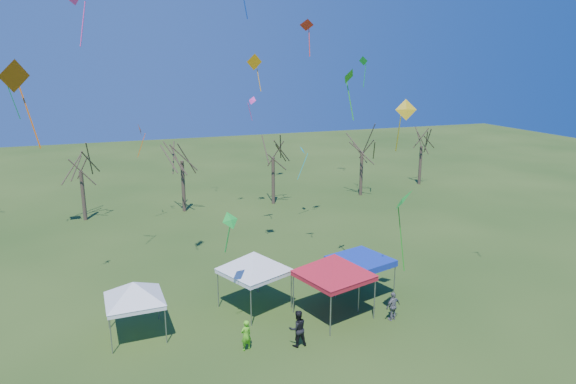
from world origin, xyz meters
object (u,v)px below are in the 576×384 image
object	(u,v)px
tree_5	(422,132)
person_grey	(393,306)
tent_red	(334,258)
tent_white_west	(133,286)
person_green	(246,335)
person_dark	(298,328)
tree_4	(363,136)
tree_1	(79,153)
tent_blue	(360,261)
tree_3	(273,140)
tree_2	(181,142)
tent_white_mid	(254,256)

from	to	relation	value
tree_5	person_grey	xyz separation A→B (m)	(-19.04, -25.75, -4.95)
tent_red	person_grey	size ratio (longest dim) A/B	2.82
person_grey	tent_white_west	bearing A→B (deg)	-26.51
person_green	person_dark	size ratio (longest dim) A/B	0.84
tent_red	person_green	world-z (taller)	tent_red
tree_4	person_green	world-z (taller)	tree_4
tree_5	tent_red	xyz separation A→B (m)	(-21.77, -24.24, -2.45)
tree_1	tent_white_west	xyz separation A→B (m)	(2.71, -21.38, -3.10)
tree_5	tent_blue	size ratio (longest dim) A/B	2.04
tree_3	tent_white_west	xyz separation A→B (m)	(-14.09, -20.78, -3.39)
tree_4	person_grey	xyz separation A→B (m)	(-10.67, -23.69, -5.27)
tent_blue	person_green	xyz separation A→B (m)	(-7.70, -3.27, -1.39)
tree_2	tent_white_mid	distance (m)	20.50
person_green	tree_3	bearing A→B (deg)	-129.98
person_dark	tree_5	bearing A→B (deg)	-133.82
tree_2	tree_5	distance (m)	26.15
tree_5	person_grey	distance (m)	32.41
tent_white_mid	person_green	xyz separation A→B (m)	(-1.60, -3.96, -2.31)
tree_2	person_dark	bearing A→B (deg)	-86.63
tent_blue	person_green	bearing A→B (deg)	-156.98
person_dark	tree_2	bearing A→B (deg)	-87.41
tent_red	tent_white_west	bearing A→B (deg)	171.80
tent_blue	person_green	distance (m)	8.48
tent_red	person_green	size ratio (longest dim) A/B	2.92
tent_white_mid	person_green	bearing A→B (deg)	-112.00
tent_blue	person_dark	distance (m)	6.62
tree_4	tent_white_mid	distance (m)	26.36
tree_2	person_dark	world-z (taller)	tree_2
tree_2	tent_white_mid	xyz separation A→B (m)	(0.65, -20.24, -3.22)
person_dark	tree_4	bearing A→B (deg)	-124.57
tree_4	tent_white_west	distance (m)	31.45
tree_4	tent_red	size ratio (longest dim) A/B	1.78
tree_5	tent_blue	distance (m)	29.97
tree_3	tree_5	distance (m)	17.81
tree_5	person_grey	bearing A→B (deg)	-126.48
tent_white_mid	tent_red	xyz separation A→B (m)	(3.67, -2.31, 0.21)
tree_4	tree_1	bearing A→B (deg)	178.58
person_dark	person_grey	distance (m)	5.63
tent_red	tent_blue	xyz separation A→B (m)	(2.43, 1.63, -1.13)
tree_4	tent_blue	distance (m)	23.62
person_dark	tent_white_mid	bearing A→B (deg)	-80.54
tent_white_mid	tent_blue	xyz separation A→B (m)	(6.10, -0.69, -0.92)
tree_1	tent_blue	size ratio (longest dim) A/B	2.07
tree_1	tent_white_mid	bearing A→B (deg)	-66.19
tent_white_west	tree_3	bearing A→B (deg)	55.86
tree_4	tree_5	size ratio (longest dim) A/B	1.06
tree_1	tree_3	xyz separation A→B (m)	(16.80, -0.60, 0.29)
tree_1	person_green	bearing A→B (deg)	-73.07
tree_2	person_grey	xyz separation A→B (m)	(7.05, -24.07, -5.50)
tree_5	person_grey	world-z (taller)	tree_5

